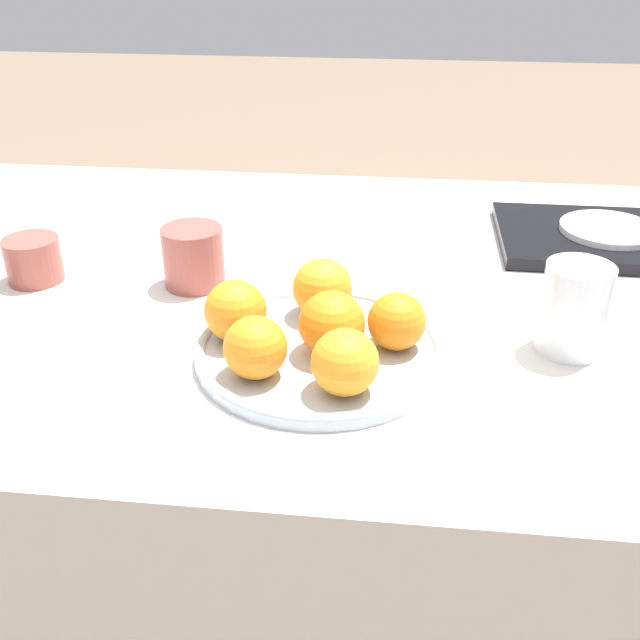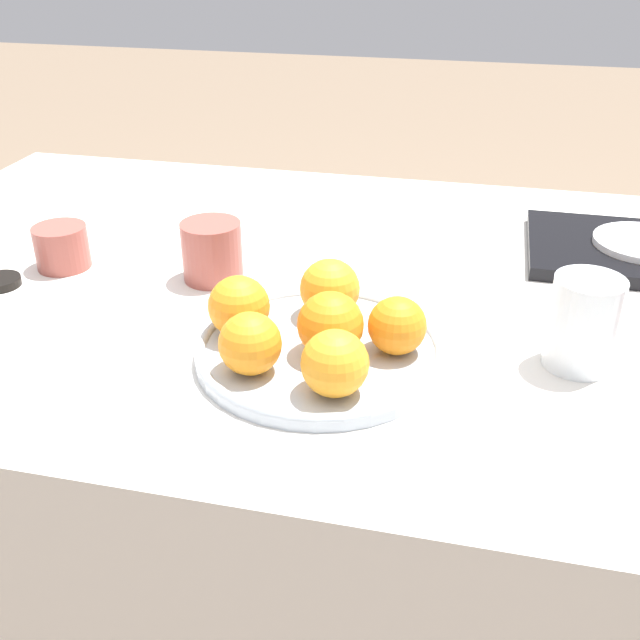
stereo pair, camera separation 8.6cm
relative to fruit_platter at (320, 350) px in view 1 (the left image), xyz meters
The scene contains 14 objects.
ground_plane 0.76m from the fruit_platter, 96.67° to the left, with size 12.00×12.00×0.00m, color #7A6651.
table 0.43m from the fruit_platter, 96.67° to the left, with size 1.52×0.94×0.72m.
fruit_platter is the anchor object (origin of this frame).
orange_0 0.05m from the fruit_platter, 35.97° to the right, with size 0.08×0.08×0.08m.
orange_1 0.10m from the fruit_platter, 67.47° to the right, with size 0.07×0.07×0.07m.
orange_2 0.11m from the fruit_platter, behind, with size 0.07×0.07×0.07m.
orange_3 0.09m from the fruit_platter, 94.19° to the left, with size 0.07×0.07×0.07m.
orange_4 0.10m from the fruit_platter, 133.50° to the right, with size 0.07×0.07×0.07m.
orange_5 0.10m from the fruit_platter, ahead, with size 0.07×0.07×0.07m.
water_glass 0.30m from the fruit_platter, 10.10° to the left, with size 0.08×0.08×0.11m.
serving_tray 0.56m from the fruit_platter, 43.30° to the left, with size 0.33×0.24×0.02m.
side_plate 0.56m from the fruit_platter, 43.30° to the left, with size 0.15×0.15×0.01m.
cup_0 0.26m from the fruit_platter, 138.34° to the left, with size 0.08×0.08×0.08m.
cup_2 0.45m from the fruit_platter, 159.09° to the left, with size 0.08×0.08×0.06m.
Camera 1 is at (0.11, -0.95, 1.19)m, focal length 42.00 mm.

